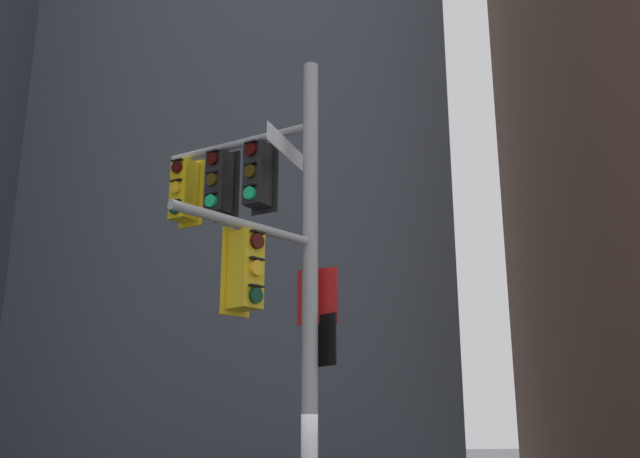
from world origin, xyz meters
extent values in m
cylinder|color=#9EA0A3|center=(0.00, 0.00, 3.84)|extent=(0.23, 0.23, 7.68)
cylinder|color=#9EA0A3|center=(-1.02, 0.90, 6.67)|extent=(2.12, 1.90, 0.13)
cylinder|color=#9EA0A3|center=(-0.97, -0.75, 4.87)|extent=(2.01, 1.60, 0.13)
cube|color=black|center=(-0.59, 0.77, 6.07)|extent=(0.38, 0.34, 1.14)
cube|color=black|center=(-0.71, 0.63, 6.07)|extent=(0.48, 0.48, 1.00)
cylinder|color=#360605|center=(-0.84, 0.48, 6.42)|extent=(0.19, 0.18, 0.20)
cube|color=black|center=(-0.85, 0.48, 6.54)|extent=(0.21, 0.20, 0.02)
cylinder|color=#3C2C06|center=(-0.84, 0.48, 6.07)|extent=(0.19, 0.18, 0.20)
cube|color=black|center=(-0.85, 0.48, 6.19)|extent=(0.21, 0.20, 0.02)
cylinder|color=#19C672|center=(-0.84, 0.48, 5.72)|extent=(0.19, 0.18, 0.20)
cube|color=black|center=(-0.85, 0.48, 5.84)|extent=(0.21, 0.20, 0.02)
cube|color=black|center=(-1.14, 1.27, 6.07)|extent=(0.38, 0.34, 1.14)
cube|color=black|center=(-1.27, 1.13, 6.07)|extent=(0.48, 0.48, 1.00)
cylinder|color=#360605|center=(-1.40, 0.98, 6.42)|extent=(0.19, 0.18, 0.20)
cube|color=black|center=(-1.41, 0.97, 6.54)|extent=(0.21, 0.20, 0.02)
cylinder|color=#3C2C06|center=(-1.40, 0.98, 6.07)|extent=(0.19, 0.18, 0.20)
cube|color=black|center=(-1.41, 0.97, 6.19)|extent=(0.21, 0.20, 0.02)
cylinder|color=#19C672|center=(-1.40, 0.98, 5.72)|extent=(0.19, 0.18, 0.20)
cube|color=black|center=(-1.41, 0.97, 5.84)|extent=(0.21, 0.20, 0.02)
cube|color=yellow|center=(-1.70, 1.77, 6.07)|extent=(0.38, 0.34, 1.14)
cube|color=yellow|center=(-1.83, 1.62, 6.07)|extent=(0.48, 0.48, 1.00)
cylinder|color=#360605|center=(-1.96, 1.47, 6.42)|extent=(0.19, 0.18, 0.20)
cube|color=black|center=(-1.97, 1.47, 6.54)|extent=(0.21, 0.20, 0.02)
cylinder|color=yellow|center=(-1.96, 1.47, 6.07)|extent=(0.19, 0.18, 0.20)
cube|color=black|center=(-1.97, 1.47, 6.19)|extent=(0.21, 0.20, 0.02)
cylinder|color=#06311C|center=(-1.96, 1.47, 5.72)|extent=(0.19, 0.18, 0.20)
cube|color=black|center=(-1.97, 1.47, 5.84)|extent=(0.21, 0.20, 0.02)
cube|color=gold|center=(-1.08, -0.60, 4.27)|extent=(0.40, 0.32, 1.14)
cube|color=gold|center=(-0.97, -0.75, 4.27)|extent=(0.48, 0.48, 1.00)
cylinder|color=#360605|center=(-0.84, -0.91, 4.62)|extent=(0.19, 0.17, 0.20)
cube|color=black|center=(-0.84, -0.91, 4.74)|extent=(0.22, 0.19, 0.02)
cylinder|color=yellow|center=(-0.84, -0.91, 4.27)|extent=(0.19, 0.17, 0.20)
cube|color=black|center=(-0.84, -0.91, 4.39)|extent=(0.22, 0.19, 0.02)
cylinder|color=#06311C|center=(-0.84, -0.91, 3.92)|extent=(0.19, 0.17, 0.20)
cube|color=black|center=(-0.84, -0.91, 4.04)|extent=(0.22, 0.19, 0.02)
cube|color=white|center=(-0.30, 0.17, 6.33)|extent=(0.81, 1.40, 0.28)
cube|color=#19479E|center=(-0.30, 0.17, 6.33)|extent=(0.79, 1.36, 0.24)
cube|color=red|center=(0.13, 0.17, 4.13)|extent=(0.52, 0.40, 0.80)
cube|color=white|center=(0.13, 0.17, 4.13)|extent=(0.48, 0.38, 0.76)
cube|color=black|center=(0.20, 0.10, 3.50)|extent=(0.29, 0.54, 0.72)
cube|color=white|center=(0.20, 0.10, 3.50)|extent=(0.27, 0.50, 0.68)
camera|label=1|loc=(-1.66, -9.66, 2.37)|focal=39.82mm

